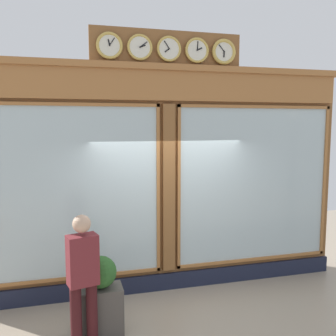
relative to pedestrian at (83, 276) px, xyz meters
name	(u,v)px	position (x,y,z in m)	size (l,w,h in m)	color
shop_facade	(166,178)	(-1.44, -1.48, 0.95)	(6.32, 0.42, 4.23)	brown
pedestrian	(83,276)	(0.00, 0.00, 0.00)	(0.40, 0.30, 1.69)	#3A1316
planter_box	(101,310)	(-0.23, -0.28, -0.62)	(0.56, 0.36, 0.63)	#4C4742
planter_shrub	(101,272)	(-0.23, -0.28, -0.09)	(0.42, 0.42, 0.42)	#285623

